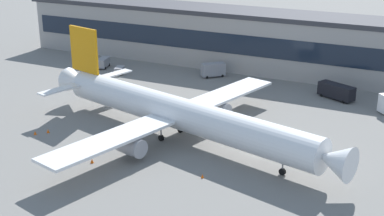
{
  "coord_description": "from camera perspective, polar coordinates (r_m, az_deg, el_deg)",
  "views": [
    {
      "loc": [
        28.75,
        -81.71,
        38.78
      ],
      "look_at": [
        -13.37,
        2.08,
        5.0
      ],
      "focal_mm": 50.17,
      "sensor_mm": 36.0,
      "label": 1
    }
  ],
  "objects": [
    {
      "name": "traffic_cone_2",
      "position": [
        104.78,
        -16.34,
        -2.55
      ],
      "size": [
        0.57,
        0.57,
        0.72
      ],
      "primitive_type": "cone",
      "color": "#F2590C",
      "rests_on": "ground_plane"
    },
    {
      "name": "crew_van",
      "position": [
        146.99,
        -9.39,
        4.83
      ],
      "size": [
        3.61,
        5.61,
        2.55
      ],
      "color": "gray",
      "rests_on": "ground_plane"
    },
    {
      "name": "fuel_truck",
      "position": [
        123.99,
        15.03,
        1.8
      ],
      "size": [
        8.81,
        5.99,
        3.35
      ],
      "color": "black",
      "rests_on": "ground_plane"
    },
    {
      "name": "traffic_cone_3",
      "position": [
        84.6,
        1.12,
        -7.24
      ],
      "size": [
        0.5,
        0.5,
        0.62
      ],
      "primitive_type": "cone",
      "color": "#F2590C",
      "rests_on": "ground_plane"
    },
    {
      "name": "traffic_cone_0",
      "position": [
        90.93,
        -10.59,
        -5.54
      ],
      "size": [
        0.59,
        0.59,
        0.73
      ],
      "primitive_type": "cone",
      "color": "#F2590C",
      "rests_on": "ground_plane"
    },
    {
      "name": "baggage_tug",
      "position": [
        140.48,
        -7.7,
        4.06
      ],
      "size": [
        3.16,
        4.08,
        1.85
      ],
      "color": "gray",
      "rests_on": "ground_plane"
    },
    {
      "name": "stair_truck",
      "position": [
        136.43,
        2.32,
        4.15
      ],
      "size": [
        5.91,
        5.97,
        3.55
      ],
      "color": "gray",
      "rests_on": "ground_plane"
    },
    {
      "name": "terminal_building",
      "position": [
        138.46,
        14.1,
        6.25
      ],
      "size": [
        176.79,
        14.61,
        15.38
      ],
      "color": "#9E9993",
      "rests_on": "ground_plane"
    },
    {
      "name": "traffic_cone_1",
      "position": [
        105.01,
        -15.06,
        -2.37
      ],
      "size": [
        0.58,
        0.58,
        0.73
      ],
      "primitive_type": "cone",
      "color": "#F2590C",
      "rests_on": "ground_plane"
    },
    {
      "name": "airliner",
      "position": [
        96.88,
        -1.47,
        -0.54
      ],
      "size": [
        64.85,
        55.9,
        17.35
      ],
      "color": "white",
      "rests_on": "ground_plane"
    },
    {
      "name": "ground_plane",
      "position": [
        94.9,
        6.68,
        -4.45
      ],
      "size": [
        600.0,
        600.0,
        0.0
      ],
      "primitive_type": "plane",
      "color": "slate"
    }
  ]
}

